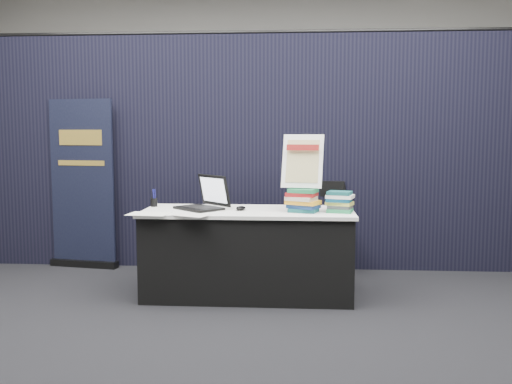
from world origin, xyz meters
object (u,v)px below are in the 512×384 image
object	(u,v)px
laptop	(200,201)
info_sign	(302,162)
stacking_chair	(325,223)
book_stack_short	(340,202)
book_stack_tall	(302,200)
pullup_banner	(83,193)
display_table	(248,253)

from	to	relation	value
laptop	info_sign	bearing A→B (deg)	37.68
stacking_chair	book_stack_short	bearing A→B (deg)	-75.69
book_stack_tall	pullup_banner	size ratio (longest dim) A/B	0.17
laptop	stacking_chair	distance (m)	1.43
laptop	book_stack_short	bearing A→B (deg)	38.33
info_sign	stacking_chair	size ratio (longest dim) A/B	0.51
laptop	book_stack_short	xyz separation A→B (m)	(1.20, -0.13, 0.02)
book_stack_short	stacking_chair	size ratio (longest dim) A/B	0.26
book_stack_tall	stacking_chair	bearing A→B (deg)	75.40
book_stack_short	stacking_chair	distance (m)	1.00
display_table	pullup_banner	bearing A→B (deg)	152.44
info_sign	stacking_chair	distance (m)	1.15
book_stack_short	pullup_banner	xyz separation A→B (m)	(-2.59, 1.03, -0.06)
book_stack_short	pullup_banner	world-z (taller)	pullup_banner
display_table	book_stack_short	world-z (taller)	book_stack_short
laptop	book_stack_tall	xyz separation A→B (m)	(0.89, -0.14, 0.03)
display_table	info_sign	bearing A→B (deg)	-7.16
book_stack_short	info_sign	xyz separation A→B (m)	(-0.32, 0.02, 0.33)
display_table	info_sign	xyz separation A→B (m)	(0.46, -0.06, 0.79)
info_sign	pullup_banner	world-z (taller)	pullup_banner
info_sign	stacking_chair	xyz separation A→B (m)	(0.25, 0.91, -0.66)
info_sign	display_table	bearing A→B (deg)	-175.98
laptop	pullup_banner	size ratio (longest dim) A/B	0.30
laptop	pullup_banner	xyz separation A→B (m)	(-1.39, 0.90, -0.04)
display_table	book_stack_tall	distance (m)	0.67
display_table	pullup_banner	world-z (taller)	pullup_banner
book_stack_short	pullup_banner	size ratio (longest dim) A/B	0.14
display_table	laptop	world-z (taller)	laptop
pullup_banner	stacking_chair	world-z (taller)	pullup_banner
laptop	stacking_chair	xyz separation A→B (m)	(1.13, 0.81, -0.31)
info_sign	stacking_chair	bearing A→B (deg)	86.11
book_stack_tall	book_stack_short	size ratio (longest dim) A/B	1.21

